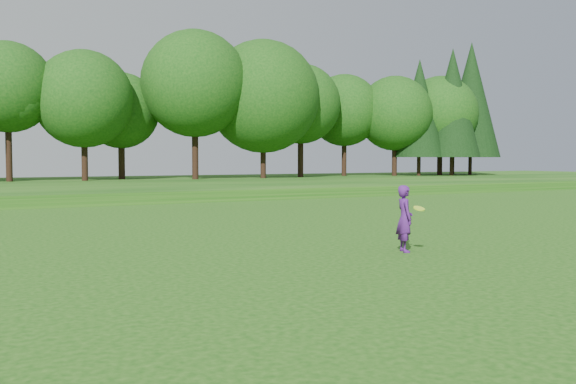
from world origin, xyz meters
TOP-DOWN VIEW (x-y plane):
  - ground at (0.00, 0.00)m, footprint 140.00×140.00m
  - berm at (0.00, 34.00)m, footprint 130.00×30.00m
  - walking_path at (0.00, 20.00)m, footprint 130.00×1.60m
  - treeline at (0.00, 38.00)m, footprint 104.00×7.00m
  - woman at (3.49, 0.26)m, footprint 0.57×0.99m

SIDE VIEW (x-z plane):
  - ground at x=0.00m, z-range 0.00..0.00m
  - walking_path at x=0.00m, z-range 0.00..0.04m
  - berm at x=0.00m, z-range 0.00..0.60m
  - woman at x=3.49m, z-range 0.00..1.63m
  - treeline at x=0.00m, z-range 0.60..15.60m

